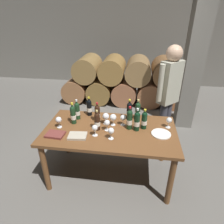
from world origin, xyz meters
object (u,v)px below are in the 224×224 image
at_px(wine_bottle_4, 97,113).
at_px(tasting_notebook, 78,136).
at_px(wine_glass_0, 106,116).
at_px(serving_plate, 161,134).
at_px(wine_glass_6, 95,128).
at_px(wine_bottle_2, 77,111).
at_px(wine_bottle_0, 129,119).
at_px(wine_glass_5, 59,120).
at_px(wine_bottle_8, 73,115).
at_px(wine_bottle_5, 97,121).
at_px(leather_ledger, 55,134).
at_px(wine_bottle_9, 144,120).
at_px(wine_glass_7, 169,121).
at_px(wine_bottle_6, 89,107).
at_px(wine_bottle_7, 137,121).
at_px(wine_bottle_3, 129,111).
at_px(sommelier_presenting, 169,91).
at_px(wine_glass_1, 107,123).
at_px(wine_glass_4, 111,131).
at_px(wine_glass_2, 123,118).
at_px(wine_glass_3, 113,118).
at_px(dining_table, 110,135).
at_px(wine_bottle_1, 138,111).

xyz_separation_m(wine_bottle_4, tasting_notebook, (-0.17, -0.40, -0.11)).
relative_size(wine_glass_0, serving_plate, 0.67).
distance_m(wine_glass_6, serving_plate, 0.82).
relative_size(wine_bottle_2, serving_plate, 1.22).
distance_m(wine_bottle_4, tasting_notebook, 0.45).
height_order(wine_bottle_0, wine_glass_5, wine_bottle_0).
bearing_deg(wine_bottle_8, wine_bottle_5, -17.55).
height_order(wine_bottle_5, leather_ledger, wine_bottle_5).
height_order(wine_bottle_0, wine_bottle_4, wine_bottle_0).
relative_size(wine_bottle_9, wine_glass_7, 1.86).
relative_size(tasting_notebook, serving_plate, 0.92).
distance_m(wine_glass_0, serving_plate, 0.74).
bearing_deg(wine_bottle_6, wine_bottle_7, -24.44).
bearing_deg(leather_ledger, serving_plate, 12.17).
height_order(wine_bottle_3, wine_bottle_4, wine_bottle_3).
xyz_separation_m(wine_bottle_2, wine_bottle_3, (0.72, 0.09, 0.00)).
relative_size(wine_bottle_5, serving_plate, 1.16).
xyz_separation_m(wine_bottle_5, wine_glass_7, (0.91, 0.17, -0.02)).
bearing_deg(wine_bottle_8, wine_bottle_3, 16.63).
relative_size(leather_ledger, sommelier_presenting, 0.13).
xyz_separation_m(wine_bottle_0, wine_bottle_5, (-0.40, -0.08, -0.01)).
bearing_deg(wine_glass_7, wine_glass_1, -167.36).
bearing_deg(wine_bottle_2, leather_ledger, -109.08).
xyz_separation_m(wine_bottle_0, wine_glass_4, (-0.20, -0.26, -0.03)).
height_order(wine_bottle_8, wine_bottle_9, wine_bottle_8).
bearing_deg(wine_bottle_2, wine_bottle_9, -7.75).
bearing_deg(wine_bottle_3, wine_glass_1, -127.66).
distance_m(wine_bottle_0, wine_bottle_3, 0.25).
xyz_separation_m(wine_bottle_3, leather_ledger, (-0.87, -0.54, -0.12)).
bearing_deg(wine_bottle_0, wine_glass_4, -128.06).
distance_m(wine_bottle_5, wine_glass_1, 0.13).
xyz_separation_m(tasting_notebook, sommelier_presenting, (1.16, 0.97, 0.27)).
bearing_deg(wine_bottle_5, wine_glass_6, -90.52).
bearing_deg(wine_glass_2, wine_glass_6, -137.22).
bearing_deg(wine_bottle_2, wine_bottle_7, -12.49).
bearing_deg(wine_glass_3, wine_glass_7, 3.00).
height_order(dining_table, serving_plate, serving_plate).
xyz_separation_m(wine_glass_1, wine_glass_5, (-0.63, -0.02, 0.00)).
distance_m(wine_bottle_1, wine_bottle_9, 0.24).
height_order(wine_bottle_5, wine_glass_7, wine_bottle_5).
bearing_deg(leather_ledger, wine_bottle_3, 34.99).
bearing_deg(serving_plate, wine_glass_4, -163.87).
bearing_deg(wine_bottle_9, wine_bottle_0, -169.67).
height_order(wine_glass_3, tasting_notebook, wine_glass_3).
height_order(wine_bottle_6, sommelier_presenting, sommelier_presenting).
distance_m(dining_table, wine_bottle_1, 0.52).
bearing_deg(wine_glass_1, wine_glass_3, 66.65).
height_order(wine_bottle_8, serving_plate, wine_bottle_8).
bearing_deg(serving_plate, wine_glass_6, -170.51).
xyz_separation_m(wine_bottle_1, wine_bottle_6, (-0.69, 0.03, -0.01)).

